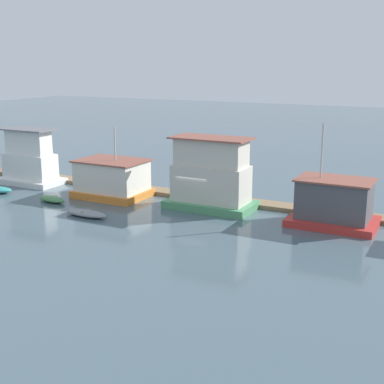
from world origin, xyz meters
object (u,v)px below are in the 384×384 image
houseboat_white (30,161)px  houseboat_green (211,177)px  houseboat_red (334,204)px  dinghy_green (52,199)px  houseboat_orange (112,179)px  mooring_post_centre (99,179)px  dinghy_grey (86,213)px

houseboat_white → houseboat_green: houseboat_green is taller
houseboat_red → dinghy_green: houseboat_red is taller
houseboat_orange → mooring_post_centre: 3.29m
houseboat_green → dinghy_grey: 9.51m
houseboat_green → dinghy_grey: houseboat_green is taller
houseboat_white → houseboat_red: bearing=-0.2°
houseboat_orange → houseboat_green: (8.61, 0.55, 0.94)m
houseboat_orange → houseboat_red: size_ratio=0.85×
houseboat_white → mooring_post_centre: (6.75, 1.12, -1.22)m
houseboat_orange → mooring_post_centre: bearing=147.2°
houseboat_white → dinghy_grey: houseboat_white is taller
houseboat_green → houseboat_red: 9.22m
houseboat_white → dinghy_green: 7.73m
houseboat_red → mooring_post_centre: bearing=176.6°
houseboat_white → dinghy_green: size_ratio=2.11×
houseboat_orange → houseboat_red: 17.79m
houseboat_white → houseboat_orange: 9.50m
dinghy_green → houseboat_white: bearing=145.8°
dinghy_green → dinghy_grey: dinghy_grey is taller
houseboat_green → dinghy_green: (-11.86, -4.14, -2.19)m
houseboat_orange → mooring_post_centre: size_ratio=3.39×
houseboat_green → dinghy_green: bearing=-160.8°
houseboat_orange → dinghy_green: size_ratio=2.10×
houseboat_white → houseboat_red: size_ratio=0.85×
houseboat_red → houseboat_orange: bearing=-178.3°
houseboat_white → dinghy_green: bearing=-34.2°
dinghy_grey → mooring_post_centre: (-4.38, 7.33, 0.62)m
houseboat_orange → houseboat_green: 8.68m
houseboat_orange → houseboat_white: bearing=176.2°
mooring_post_centre → houseboat_orange: bearing=-32.8°
houseboat_white → mooring_post_centre: size_ratio=3.42×
houseboat_white → mooring_post_centre: houseboat_white is taller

